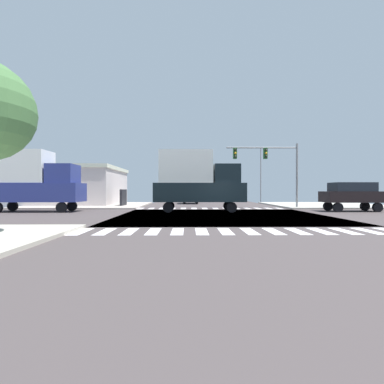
# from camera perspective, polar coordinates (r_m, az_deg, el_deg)

# --- Properties ---
(ground) EXTENTS (90.00, 90.00, 0.05)m
(ground) POSITION_cam_1_polar(r_m,az_deg,el_deg) (19.10, 6.17, -4.86)
(ground) COLOR #473E3E
(sidewalk_corner_ne) EXTENTS (12.00, 12.00, 0.14)m
(sidewalk_corner_ne) POSITION_cam_1_polar(r_m,az_deg,el_deg) (34.51, 25.56, -2.40)
(sidewalk_corner_ne) COLOR #B2ADA3
(sidewalk_corner_ne) RESTS_ON ground
(sidewalk_corner_nw) EXTENTS (12.00, 12.00, 0.14)m
(sidewalk_corner_nw) POSITION_cam_1_polar(r_m,az_deg,el_deg) (32.72, -19.89, -2.54)
(sidewalk_corner_nw) COLOR #B4A79C
(sidewalk_corner_nw) RESTS_ON ground
(crosswalk_near) EXTENTS (13.50, 2.00, 0.01)m
(crosswalk_near) POSITION_cam_1_polar(r_m,az_deg,el_deg) (11.88, 9.28, -7.91)
(crosswalk_near) COLOR white
(crosswalk_near) RESTS_ON ground
(crosswalk_far) EXTENTS (13.50, 2.00, 0.01)m
(crosswalk_far) POSITION_cam_1_polar(r_m,az_deg,el_deg) (26.31, 3.70, -3.36)
(crosswalk_far) COLOR white
(crosswalk_far) RESTS_ON ground
(traffic_signal_mast) EXTENTS (6.78, 0.55, 6.12)m
(traffic_signal_mast) POSITION_cam_1_polar(r_m,az_deg,el_deg) (27.39, 15.44, 6.26)
(traffic_signal_mast) COLOR gray
(traffic_signal_mast) RESTS_ON ground
(street_lamp) EXTENTS (1.78, 0.32, 7.96)m
(street_lamp) POSITION_cam_1_polar(r_m,az_deg,el_deg) (41.47, 13.54, 4.57)
(street_lamp) COLOR gray
(street_lamp) RESTS_ON ground
(bank_building) EXTENTS (16.33, 10.05, 4.42)m
(bank_building) POSITION_cam_1_polar(r_m,az_deg,el_deg) (36.59, -25.95, 1.12)
(bank_building) COLOR beige
(bank_building) RESTS_ON ground
(pickup_farside_1) EXTENTS (2.00, 5.10, 2.35)m
(pickup_farside_1) POSITION_cam_1_polar(r_m,az_deg,el_deg) (52.03, -0.46, -0.10)
(pickup_farside_1) COLOR black
(pickup_farside_1) RESTS_ON ground
(suv_crossing_2) EXTENTS (4.60, 1.96, 2.34)m
(suv_crossing_2) POSITION_cam_1_polar(r_m,az_deg,el_deg) (26.02, 29.86, -0.39)
(suv_crossing_2) COLOR black
(suv_crossing_2) RESTS_ON ground
(suv_queued_3) EXTENTS (1.96, 4.60, 2.34)m
(suv_queued_3) POSITION_cam_1_polar(r_m,az_deg,el_deg) (46.17, -0.42, -0.03)
(suv_queued_3) COLOR black
(suv_queued_3) RESTS_ON ground
(box_truck_leading_1) EXTENTS (7.20, 2.40, 4.85)m
(box_truck_leading_1) POSITION_cam_1_polar(r_m,az_deg,el_deg) (22.40, 0.94, 2.54)
(box_truck_leading_1) COLOR black
(box_truck_leading_1) RESTS_ON ground
(sedan_middle_2) EXTENTS (1.80, 4.30, 1.88)m
(sedan_middle_2) POSITION_cam_1_polar(r_m,az_deg,el_deg) (43.60, -4.34, -0.42)
(sedan_middle_2) COLOR black
(sedan_middle_2) RESTS_ON ground
(suv_outer_4) EXTENTS (1.96, 4.60, 2.34)m
(suv_outer_4) POSITION_cam_1_polar(r_m,az_deg,el_deg) (35.85, -0.31, -0.14)
(suv_outer_4) COLOR black
(suv_outer_4) RESTS_ON ground
(box_truck_inner_2) EXTENTS (7.20, 2.40, 4.85)m
(box_truck_inner_2) POSITION_cam_1_polar(r_m,az_deg,el_deg) (25.57, -29.69, 2.22)
(box_truck_inner_2) COLOR black
(box_truck_inner_2) RESTS_ON ground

